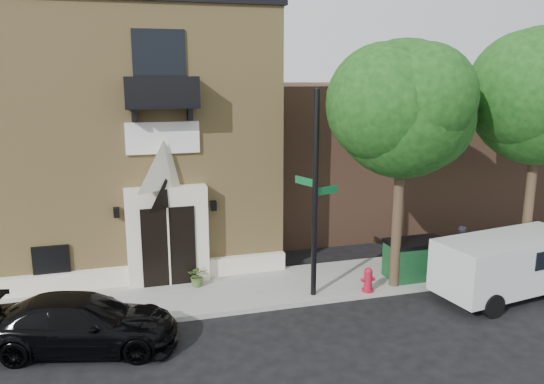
{
  "coord_description": "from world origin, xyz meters",
  "views": [
    {
      "loc": [
        -2.25,
        -14.01,
        6.92
      ],
      "look_at": [
        2.31,
        2.0,
        3.15
      ],
      "focal_mm": 35.0,
      "sensor_mm": 36.0,
      "label": 1
    }
  ],
  "objects_px": {
    "dumpster": "(416,258)",
    "street_sign": "(315,195)",
    "black_sedan": "(82,323)",
    "pedestrian_near": "(460,250)",
    "cargo_van": "(512,263)",
    "fire_hydrant": "(368,280)"
  },
  "relations": [
    {
      "from": "street_sign",
      "to": "cargo_van",
      "type": "bearing_deg",
      "value": -34.89
    },
    {
      "from": "street_sign",
      "to": "dumpster",
      "type": "distance_m",
      "value": 4.57
    },
    {
      "from": "black_sedan",
      "to": "pedestrian_near",
      "type": "height_order",
      "value": "pedestrian_near"
    },
    {
      "from": "fire_hydrant",
      "to": "dumpster",
      "type": "distance_m",
      "value": 2.2
    },
    {
      "from": "dumpster",
      "to": "fire_hydrant",
      "type": "bearing_deg",
      "value": -162.31
    },
    {
      "from": "fire_hydrant",
      "to": "pedestrian_near",
      "type": "bearing_deg",
      "value": 8.68
    },
    {
      "from": "street_sign",
      "to": "pedestrian_near",
      "type": "relative_size",
      "value": 3.69
    },
    {
      "from": "black_sedan",
      "to": "pedestrian_near",
      "type": "relative_size",
      "value": 2.82
    },
    {
      "from": "street_sign",
      "to": "pedestrian_near",
      "type": "distance_m",
      "value": 5.88
    },
    {
      "from": "pedestrian_near",
      "to": "cargo_van",
      "type": "bearing_deg",
      "value": 105.32
    },
    {
      "from": "dumpster",
      "to": "pedestrian_near",
      "type": "xyz_separation_m",
      "value": [
        1.6,
        -0.12,
        0.2
      ]
    },
    {
      "from": "black_sedan",
      "to": "dumpster",
      "type": "height_order",
      "value": "dumpster"
    },
    {
      "from": "dumpster",
      "to": "pedestrian_near",
      "type": "bearing_deg",
      "value": -4.74
    },
    {
      "from": "cargo_van",
      "to": "street_sign",
      "type": "bearing_deg",
      "value": 157.34
    },
    {
      "from": "black_sedan",
      "to": "fire_hydrant",
      "type": "xyz_separation_m",
      "value": [
        8.44,
        0.99,
        -0.16
      ]
    },
    {
      "from": "black_sedan",
      "to": "dumpster",
      "type": "xyz_separation_m",
      "value": [
        10.51,
        1.67,
        0.11
      ]
    },
    {
      "from": "cargo_van",
      "to": "pedestrian_near",
      "type": "xyz_separation_m",
      "value": [
        -0.66,
        1.77,
        -0.08
      ]
    },
    {
      "from": "cargo_van",
      "to": "street_sign",
      "type": "height_order",
      "value": "street_sign"
    },
    {
      "from": "cargo_van",
      "to": "pedestrian_near",
      "type": "bearing_deg",
      "value": 101.7
    },
    {
      "from": "cargo_van",
      "to": "black_sedan",
      "type": "bearing_deg",
      "value": 170.26
    },
    {
      "from": "dumpster",
      "to": "street_sign",
      "type": "bearing_deg",
      "value": -174.59
    },
    {
      "from": "cargo_van",
      "to": "dumpster",
      "type": "xyz_separation_m",
      "value": [
        -2.27,
        1.89,
        -0.28
      ]
    }
  ]
}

